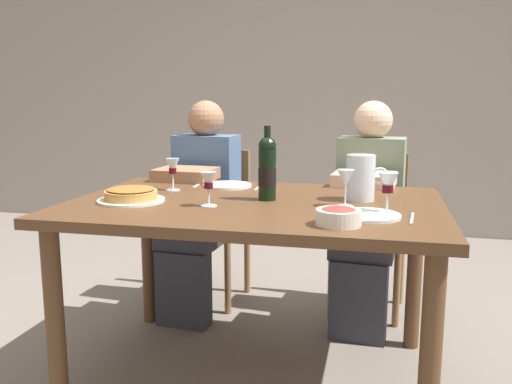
% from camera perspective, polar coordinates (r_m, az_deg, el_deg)
% --- Properties ---
extents(ground_plane, '(8.00, 8.00, 0.00)m').
position_cam_1_polar(ground_plane, '(2.45, -0.11, -18.73)').
color(ground_plane, slate).
extents(back_wall, '(8.00, 0.10, 2.80)m').
position_cam_1_polar(back_wall, '(4.79, 7.29, 12.66)').
color(back_wall, '#A3998E').
rests_on(back_wall, ground).
extents(dining_table, '(1.50, 1.00, 0.76)m').
position_cam_1_polar(dining_table, '(2.20, -0.11, -3.34)').
color(dining_table, brown).
rests_on(dining_table, ground).
extents(wine_bottle, '(0.07, 0.07, 0.30)m').
position_cam_1_polar(wine_bottle, '(2.19, 1.21, 2.53)').
color(wine_bottle, black).
rests_on(wine_bottle, dining_table).
extents(water_pitcher, '(0.17, 0.12, 0.19)m').
position_cam_1_polar(water_pitcher, '(2.23, 11.07, 1.22)').
color(water_pitcher, silver).
rests_on(water_pitcher, dining_table).
extents(baked_tart, '(0.27, 0.27, 0.06)m').
position_cam_1_polar(baked_tart, '(2.23, -13.14, -0.29)').
color(baked_tart, silver).
rests_on(baked_tart, dining_table).
extents(salad_bowl, '(0.15, 0.15, 0.06)m').
position_cam_1_polar(salad_bowl, '(1.79, 8.76, -2.50)').
color(salad_bowl, silver).
rests_on(salad_bowl, dining_table).
extents(wine_glass_left_diner, '(0.07, 0.07, 0.15)m').
position_cam_1_polar(wine_glass_left_diner, '(1.98, 13.84, 0.74)').
color(wine_glass_left_diner, silver).
rests_on(wine_glass_left_diner, dining_table).
extents(wine_glass_right_diner, '(0.06, 0.06, 0.15)m').
position_cam_1_polar(wine_glass_right_diner, '(2.45, -8.86, 2.53)').
color(wine_glass_right_diner, silver).
rests_on(wine_glass_right_diner, dining_table).
extents(wine_glass_centre, '(0.06, 0.06, 0.14)m').
position_cam_1_polar(wine_glass_centre, '(2.07, -5.08, 1.02)').
color(wine_glass_centre, silver).
rests_on(wine_glass_centre, dining_table).
extents(wine_glass_spare, '(0.07, 0.07, 0.14)m').
position_cam_1_polar(wine_glass_spare, '(2.09, 9.50, 1.27)').
color(wine_glass_spare, silver).
rests_on(wine_glass_spare, dining_table).
extents(dinner_plate_left_setting, '(0.23, 0.23, 0.01)m').
position_cam_1_polar(dinner_plate_left_setting, '(2.54, -3.04, 0.71)').
color(dinner_plate_left_setting, white).
rests_on(dinner_plate_left_setting, dining_table).
extents(dinner_plate_right_setting, '(0.23, 0.23, 0.01)m').
position_cam_1_polar(dinner_plate_right_setting, '(1.94, 11.83, -2.44)').
color(dinner_plate_right_setting, silver).
rests_on(dinner_plate_right_setting, dining_table).
extents(fork_left_setting, '(0.03, 0.16, 0.00)m').
position_cam_1_polar(fork_left_setting, '(2.59, -6.24, 0.75)').
color(fork_left_setting, silver).
rests_on(fork_left_setting, dining_table).
extents(knife_left_setting, '(0.01, 0.18, 0.00)m').
position_cam_1_polar(knife_left_setting, '(2.50, 0.27, 0.51)').
color(knife_left_setting, silver).
rests_on(knife_left_setting, dining_table).
extents(knife_right_setting, '(0.03, 0.18, 0.00)m').
position_cam_1_polar(knife_right_setting, '(1.94, 16.25, -2.71)').
color(knife_right_setting, silver).
rests_on(knife_right_setting, dining_table).
extents(spoon_right_setting, '(0.02, 0.16, 0.00)m').
position_cam_1_polar(spoon_right_setting, '(1.95, 7.41, -2.36)').
color(spoon_right_setting, silver).
rests_on(spoon_right_setting, dining_table).
extents(chair_left, '(0.43, 0.43, 0.87)m').
position_cam_1_polar(chair_left, '(3.17, -4.39, -2.36)').
color(chair_left, olive).
rests_on(chair_left, ground).
extents(diner_left, '(0.36, 0.52, 1.16)m').
position_cam_1_polar(diner_left, '(2.93, -6.06, -1.03)').
color(diner_left, '#4C6B93').
rests_on(diner_left, ground).
extents(chair_right, '(0.44, 0.44, 0.87)m').
position_cam_1_polar(chair_right, '(3.07, 12.13, -3.00)').
color(chair_right, olive).
rests_on(chair_right, ground).
extents(diner_right, '(0.37, 0.53, 1.16)m').
position_cam_1_polar(diner_right, '(2.81, 11.75, -1.68)').
color(diner_right, gray).
rests_on(diner_right, ground).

